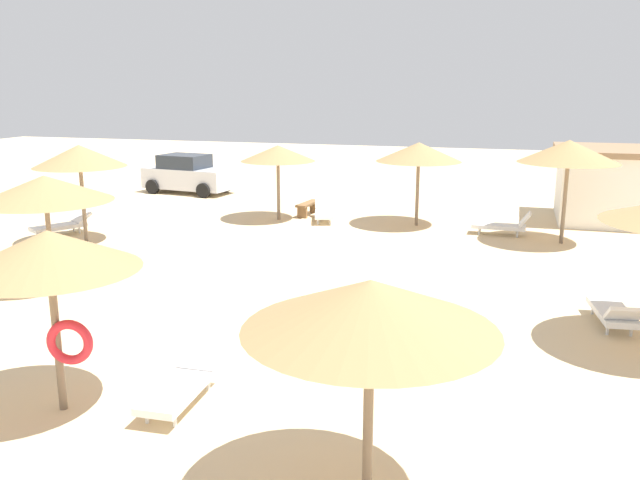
{
  "coord_description": "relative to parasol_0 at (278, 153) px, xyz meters",
  "views": [
    {
      "loc": [
        4.33,
        -11.54,
        4.81
      ],
      "look_at": [
        0.0,
        3.0,
        1.2
      ],
      "focal_mm": 36.97,
      "sensor_mm": 36.0,
      "label": 1
    }
  ],
  "objects": [
    {
      "name": "beach_cabana",
      "position": [
        11.66,
        3.12,
        -1.06
      ],
      "size": [
        4.38,
        4.07,
        2.62
      ],
      "color": "white",
      "rests_on": "ground"
    },
    {
      "name": "parasol_7",
      "position": [
        -2.6,
        -9.03,
        -0.02
      ],
      "size": [
        3.18,
        3.18,
        2.69
      ],
      "color": "#75604C",
      "rests_on": "ground"
    },
    {
      "name": "parasol_5",
      "position": [
        4.94,
        0.43,
        0.15
      ],
      "size": [
        2.92,
        2.92,
        2.88
      ],
      "color": "#75604C",
      "rests_on": "ground"
    },
    {
      "name": "parked_car",
      "position": [
        -5.99,
        4.51,
        -1.57
      ],
      "size": [
        4.19,
        2.39,
        1.72
      ],
      "color": "silver",
      "rests_on": "ground"
    },
    {
      "name": "lounger_3",
      "position": [
        3.42,
        -13.67,
        -2.08
      ],
      "size": [
        0.72,
        1.93,
        0.67
      ],
      "color": "white",
      "rests_on": "ground"
    },
    {
      "name": "lounger_1",
      "position": [
        -5.93,
        -4.32,
        -2.08
      ],
      "size": [
        1.48,
        1.97,
        0.68
      ],
      "color": "white",
      "rests_on": "ground"
    },
    {
      "name": "parasol_6",
      "position": [
        6.7,
        -15.34,
        0.05
      ],
      "size": [
        2.88,
        2.88,
        2.74
      ],
      "color": "#75604C",
      "rests_on": "ground"
    },
    {
      "name": "parasol_1",
      "position": [
        -4.51,
        -5.06,
        0.29
      ],
      "size": [
        2.77,
        2.77,
        3.02
      ],
      "color": "#75604C",
      "rests_on": "ground"
    },
    {
      "name": "lounger_2",
      "position": [
        7.87,
        -0.29,
        -2.07
      ],
      "size": [
        1.86,
        0.68,
        0.81
      ],
      "color": "white",
      "rests_on": "ground"
    },
    {
      "name": "ground_plane",
      "position": [
        3.8,
        -10.5,
        -2.4
      ],
      "size": [
        80.0,
        80.0,
        0.0
      ],
      "primitive_type": "plane",
      "color": "beige"
    },
    {
      "name": "parasol_0",
      "position": [
        0.0,
        0.0,
        0.0
      ],
      "size": [
        2.66,
        2.66,
        2.69
      ],
      "color": "#75604C",
      "rests_on": "ground"
    },
    {
      "name": "lounger_4",
      "position": [
        10.23,
        -8.29,
        -2.08
      ],
      "size": [
        0.88,
        1.96,
        0.72
      ],
      "color": "white",
      "rests_on": "ground"
    },
    {
      "name": "parasol_2",
      "position": [
        9.63,
        -0.94,
        0.43
      ],
      "size": [
        3.0,
        3.0,
        3.18
      ],
      "color": "#75604C",
      "rests_on": "ground"
    },
    {
      "name": "parasol_3",
      "position": [
        1.78,
        -14.4,
        0.06
      ],
      "size": [
        2.62,
        2.62,
        2.78
      ],
      "color": "#75604C",
      "rests_on": "ground"
    },
    {
      "name": "bench_0",
      "position": [
        0.8,
        1.06,
        -2.05
      ],
      "size": [
        0.58,
        1.54,
        0.49
      ],
      "color": "brown",
      "rests_on": "ground"
    },
    {
      "name": "lounger_0",
      "position": [
        1.62,
        0.33,
        -2.07
      ],
      "size": [
        1.13,
        1.95,
        0.8
      ],
      "color": "white",
      "rests_on": "ground"
    }
  ]
}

